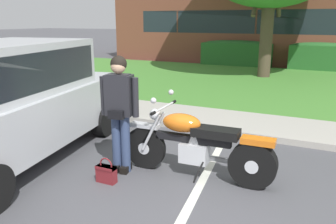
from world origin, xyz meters
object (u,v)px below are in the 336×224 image
(handbag, at_px, (106,172))
(hedge_center_left, at_px, (320,56))
(rider_person, at_px, (120,106))
(parked_suv_adjacent, at_px, (5,102))
(hedge_left, at_px, (236,53))
(motorcycle, at_px, (202,146))

(handbag, xyz_separation_m, hedge_center_left, (2.04, 13.08, 0.51))
(rider_person, height_order, parked_suv_adjacent, parked_suv_adjacent)
(handbag, relative_size, hedge_center_left, 0.14)
(handbag, xyz_separation_m, hedge_left, (-1.69, 13.08, 0.51))
(motorcycle, height_order, rider_person, rider_person)
(motorcycle, bearing_deg, parked_suv_adjacent, -166.73)
(motorcycle, xyz_separation_m, rider_person, (-1.15, -0.29, 0.51))
(rider_person, bearing_deg, handbag, -86.96)
(parked_suv_adjacent, height_order, hedge_center_left, parked_suv_adjacent)
(handbag, bearing_deg, hedge_center_left, 81.14)
(hedge_left, bearing_deg, handbag, -82.65)
(parked_suv_adjacent, bearing_deg, motorcycle, 13.27)
(parked_suv_adjacent, xyz_separation_m, hedge_center_left, (3.90, 13.07, -0.30))
(rider_person, distance_m, hedge_center_left, 12.83)
(parked_suv_adjacent, relative_size, hedge_left, 1.52)
(hedge_left, xyz_separation_m, hedge_center_left, (3.73, 0.00, -0.00))
(motorcycle, height_order, hedge_left, hedge_left)
(rider_person, bearing_deg, parked_suv_adjacent, -167.35)
(motorcycle, distance_m, handbag, 1.38)
(handbag, xyz_separation_m, parked_suv_adjacent, (-1.86, 0.01, 0.81))
(handbag, distance_m, hedge_center_left, 13.25)
(motorcycle, xyz_separation_m, hedge_left, (-2.82, 12.37, 0.17))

